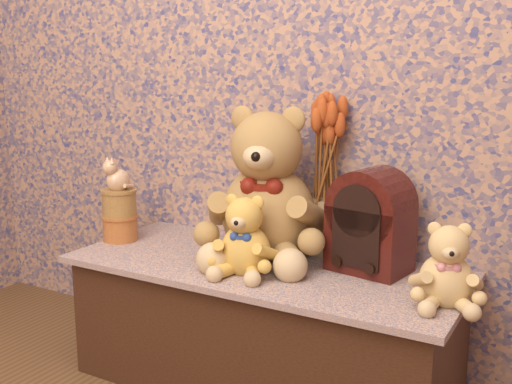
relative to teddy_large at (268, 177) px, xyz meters
The scene contains 10 objects.
display_shelf 0.48m from the teddy_large, 69.37° to the right, with size 1.25×0.54×0.42m, color #394376.
teddy_large is the anchor object (origin of this frame).
teddy_medium 0.23m from the teddy_large, 82.44° to the right, with size 0.20×0.24×0.26m, color gold, non-canonical shape.
teddy_small 0.64m from the teddy_large, 13.12° to the right, with size 0.19×0.22×0.24m, color tan, non-canonical shape.
cathedral_radio 0.36m from the teddy_large, ahead, with size 0.23×0.16×0.32m, color black, non-canonical shape.
ceramic_vase 0.26m from the teddy_large, 37.52° to the left, with size 0.11×0.11×0.18m, color tan.
dried_stalks 0.23m from the teddy_large, 37.52° to the left, with size 0.22×0.22×0.43m, color #B84A1D, non-canonical shape.
biscuit_tin_lower 0.59m from the teddy_large, 168.50° to the right, with size 0.12×0.12×0.09m, color gold.
biscuit_tin_upper 0.57m from the teddy_large, 168.50° to the right, with size 0.12×0.12×0.09m, color tan.
cat_figurine 0.55m from the teddy_large, 168.50° to the right, with size 0.09×0.10×0.12m, color silver, non-canonical shape.
Camera 1 is at (0.90, -0.38, 1.03)m, focal length 43.15 mm.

